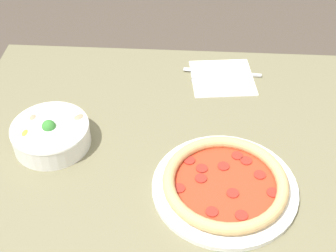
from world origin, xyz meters
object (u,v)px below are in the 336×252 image
Objects in this scene: pizza at (225,184)px; bowl at (51,133)px; knife at (226,73)px; fork at (223,82)px.

pizza is 0.42m from bowl.
bowl is at bearing 41.00° from knife.
fork is at bearing -57.44° from bowl.
bowl is 1.06× the size of fork.
knife is at bearing -53.60° from bowl.
knife is (0.05, -0.01, -0.00)m from fork.
fork is (0.38, -0.01, -0.01)m from pizza.
bowl is (0.12, 0.40, 0.02)m from pizza.
fork and knife have the same top height.
pizza is 0.42m from knife.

